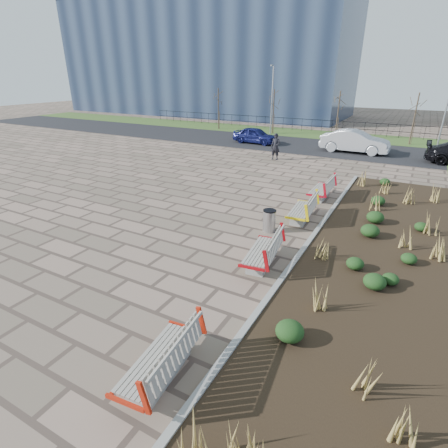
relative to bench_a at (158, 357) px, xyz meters
The scene contains 21 objects.
ground 3.84m from the bench_a, 142.08° to the left, with size 120.00×120.00×0.00m, color #806758.
planting_bed 8.04m from the bench_a, 66.11° to the left, with size 4.50×18.00×0.10m, color black.
planting_curb 7.41m from the bench_a, 82.85° to the left, with size 0.16×18.00×0.15m, color gray.
grass_verge_far 30.49m from the bench_a, 95.65° to the left, with size 80.00×5.00×0.04m, color #33511E.
road 24.53m from the bench_a, 97.03° to the left, with size 80.00×7.00×0.02m, color black.
bench_a is the anchor object (origin of this frame).
bench_b 4.98m from the bench_a, 90.00° to the left, with size 0.90×2.10×1.00m, color #A40A11, non-canonical shape.
bench_c 9.04m from the bench_a, 90.00° to the left, with size 0.90×2.10×1.00m, color yellow, non-canonical shape.
bench_d 12.05m from the bench_a, 90.00° to the left, with size 0.90×2.10×1.00m, color #AC0B1B, non-canonical shape.
litter_bin 7.43m from the bench_a, 95.51° to the left, with size 0.47×0.47×0.81m, color #B2B2B7.
pedestrian 19.12m from the bench_a, 104.39° to the left, with size 0.64×0.42×1.76m, color black.
car_blue 24.79m from the bench_a, 109.73° to the left, with size 1.51×3.76×1.28m, color #131753.
car_silver 23.49m from the bench_a, 91.15° to the left, with size 1.69×4.86×1.60m, color #ABADB3.
tree_a 32.54m from the bench_a, 117.48° to the left, with size 1.40×1.40×4.00m, color #4C3D2D, non-canonical shape.
tree_b 30.25m from the bench_a, 107.33° to the left, with size 1.40×1.40×4.00m, color #4C3D2D, non-canonical shape.
tree_c 29.03m from the bench_a, 95.94° to the left, with size 1.40×1.40×4.00m, color #4C3D2D, non-canonical shape.
tree_d 29.03m from the bench_a, 84.06° to the left, with size 1.40×1.40×4.00m, color #4C3D2D, non-canonical shape.
lamp_west 29.84m from the bench_a, 107.62° to the left, with size 0.24×0.60×6.00m, color gray, non-canonical shape.
lamp_east 28.89m from the bench_a, 79.99° to the left, with size 0.24×0.60×6.00m, color gray, non-canonical shape.
railing_fence 31.98m from the bench_a, 95.38° to the left, with size 44.00×0.10×1.20m, color black, non-canonical shape.
building_glass 49.66m from the bench_a, 120.56° to the left, with size 40.00×14.00×15.00m, color #192338.
Camera 1 is at (6.52, -6.19, 5.44)m, focal length 28.00 mm.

